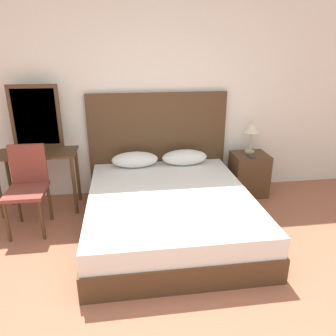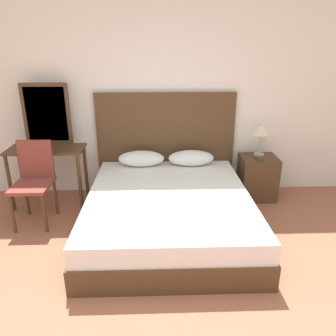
{
  "view_description": "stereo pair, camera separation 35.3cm",
  "coord_description": "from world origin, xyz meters",
  "px_view_note": "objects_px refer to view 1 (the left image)",
  "views": [
    {
      "loc": [
        -0.35,
        -1.54,
        1.97
      ],
      "look_at": [
        0.12,
        1.78,
        0.71
      ],
      "focal_mm": 35.0,
      "sensor_mm": 36.0,
      "label": 1
    },
    {
      "loc": [
        0.0,
        -1.57,
        1.97
      ],
      "look_at": [
        0.12,
        1.78,
        0.71
      ],
      "focal_mm": 35.0,
      "sensor_mm": 36.0,
      "label": 2
    }
  ],
  "objects_px": {
    "chair": "(28,183)",
    "nightstand": "(249,174)",
    "phone_on_nightstand": "(251,156)",
    "bed": "(169,212)",
    "phone_on_bed": "(142,194)",
    "vanity_desk": "(38,163)",
    "table_lamp": "(252,129)"
  },
  "relations": [
    {
      "from": "nightstand",
      "to": "table_lamp",
      "type": "xyz_separation_m",
      "value": [
        0.02,
        0.08,
        0.62
      ]
    },
    {
      "from": "chair",
      "to": "nightstand",
      "type": "bearing_deg",
      "value": 10.36
    },
    {
      "from": "phone_on_bed",
      "to": "phone_on_nightstand",
      "type": "distance_m",
      "value": 1.65
    },
    {
      "from": "bed",
      "to": "phone_on_bed",
      "type": "relative_size",
      "value": 12.8
    },
    {
      "from": "nightstand",
      "to": "table_lamp",
      "type": "relative_size",
      "value": 1.43
    },
    {
      "from": "vanity_desk",
      "to": "phone_on_bed",
      "type": "bearing_deg",
      "value": -30.92
    },
    {
      "from": "phone_on_bed",
      "to": "vanity_desk",
      "type": "distance_m",
      "value": 1.43
    },
    {
      "from": "phone_on_bed",
      "to": "table_lamp",
      "type": "bearing_deg",
      "value": 29.98
    },
    {
      "from": "nightstand",
      "to": "chair",
      "type": "relative_size",
      "value": 0.62
    },
    {
      "from": "nightstand",
      "to": "vanity_desk",
      "type": "relative_size",
      "value": 0.62
    },
    {
      "from": "table_lamp",
      "to": "chair",
      "type": "height_order",
      "value": "table_lamp"
    },
    {
      "from": "nightstand",
      "to": "chair",
      "type": "height_order",
      "value": "chair"
    },
    {
      "from": "phone_on_bed",
      "to": "vanity_desk",
      "type": "xyz_separation_m",
      "value": [
        -1.22,
        0.73,
        0.15
      ]
    },
    {
      "from": "vanity_desk",
      "to": "bed",
      "type": "bearing_deg",
      "value": -25.68
    },
    {
      "from": "bed",
      "to": "nightstand",
      "type": "xyz_separation_m",
      "value": [
        1.23,
        0.8,
        0.07
      ]
    },
    {
      "from": "bed",
      "to": "phone_on_bed",
      "type": "xyz_separation_m",
      "value": [
        -0.3,
        -0.0,
        0.24
      ]
    },
    {
      "from": "table_lamp",
      "to": "vanity_desk",
      "type": "relative_size",
      "value": 0.43
    },
    {
      "from": "bed",
      "to": "vanity_desk",
      "type": "relative_size",
      "value": 2.25
    },
    {
      "from": "phone_on_nightstand",
      "to": "chair",
      "type": "relative_size",
      "value": 0.16
    },
    {
      "from": "bed",
      "to": "phone_on_nightstand",
      "type": "xyz_separation_m",
      "value": [
        1.19,
        0.7,
        0.36
      ]
    },
    {
      "from": "phone_on_bed",
      "to": "table_lamp",
      "type": "distance_m",
      "value": 1.84
    },
    {
      "from": "bed",
      "to": "table_lamp",
      "type": "xyz_separation_m",
      "value": [
        1.25,
        0.89,
        0.68
      ]
    },
    {
      "from": "phone_on_nightstand",
      "to": "bed",
      "type": "bearing_deg",
      "value": -149.61
    },
    {
      "from": "phone_on_nightstand",
      "to": "chair",
      "type": "distance_m",
      "value": 2.76
    },
    {
      "from": "bed",
      "to": "phone_on_bed",
      "type": "distance_m",
      "value": 0.38
    },
    {
      "from": "phone_on_bed",
      "to": "phone_on_nightstand",
      "type": "xyz_separation_m",
      "value": [
        1.49,
        0.7,
        0.13
      ]
    },
    {
      "from": "table_lamp",
      "to": "chair",
      "type": "bearing_deg",
      "value": -168.05
    },
    {
      "from": "chair",
      "to": "bed",
      "type": "bearing_deg",
      "value": -10.95
    },
    {
      "from": "phone_on_bed",
      "to": "chair",
      "type": "distance_m",
      "value": 1.28
    },
    {
      "from": "nightstand",
      "to": "phone_on_nightstand",
      "type": "xyz_separation_m",
      "value": [
        -0.04,
        -0.1,
        0.3
      ]
    },
    {
      "from": "nightstand",
      "to": "vanity_desk",
      "type": "distance_m",
      "value": 2.77
    },
    {
      "from": "phone_on_bed",
      "to": "vanity_desk",
      "type": "bearing_deg",
      "value": 149.08
    }
  ]
}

